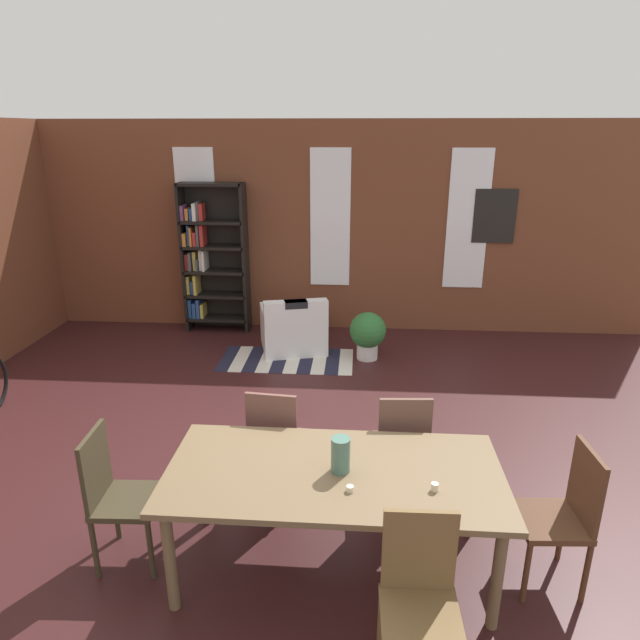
# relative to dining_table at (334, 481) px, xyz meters

# --- Properties ---
(ground_plane) EXTENTS (10.39, 10.39, 0.00)m
(ground_plane) POSITION_rel_dining_table_xyz_m (-0.28, 0.91, -0.68)
(ground_plane) COLOR #39191A
(back_wall_brick) EXTENTS (8.99, 0.12, 2.89)m
(back_wall_brick) POSITION_rel_dining_table_xyz_m (-0.28, 4.76, 0.77)
(back_wall_brick) COLOR brown
(back_wall_brick) RESTS_ON ground
(window_pane_0) EXTENTS (0.55, 0.02, 1.88)m
(window_pane_0) POSITION_rel_dining_table_xyz_m (-2.15, 4.69, 0.91)
(window_pane_0) COLOR white
(window_pane_1) EXTENTS (0.55, 0.02, 1.88)m
(window_pane_1) POSITION_rel_dining_table_xyz_m (-0.28, 4.69, 0.91)
(window_pane_1) COLOR white
(window_pane_2) EXTENTS (0.55, 0.02, 1.88)m
(window_pane_2) POSITION_rel_dining_table_xyz_m (1.58, 4.69, 0.91)
(window_pane_2) COLOR white
(dining_table) EXTENTS (2.09, 0.98, 0.75)m
(dining_table) POSITION_rel_dining_table_xyz_m (0.00, 0.00, 0.00)
(dining_table) COLOR brown
(dining_table) RESTS_ON ground
(vase_on_table) EXTENTS (0.12, 0.12, 0.23)m
(vase_on_table) POSITION_rel_dining_table_xyz_m (0.04, 0.00, 0.19)
(vase_on_table) COLOR #4C7266
(vase_on_table) RESTS_ON dining_table
(tealight_candle_0) EXTENTS (0.04, 0.04, 0.05)m
(tealight_candle_0) POSITION_rel_dining_table_xyz_m (0.60, -0.16, 0.10)
(tealight_candle_0) COLOR silver
(tealight_candle_0) RESTS_ON dining_table
(tealight_candle_1) EXTENTS (0.04, 0.04, 0.03)m
(tealight_candle_1) POSITION_rel_dining_table_xyz_m (0.10, -0.20, 0.09)
(tealight_candle_1) COLOR silver
(tealight_candle_1) RESTS_ON dining_table
(dining_chair_near_right) EXTENTS (0.41, 0.41, 0.95)m
(dining_chair_near_right) POSITION_rel_dining_table_xyz_m (0.47, -0.72, -0.16)
(dining_chair_near_right) COLOR brown
(dining_chair_near_right) RESTS_ON ground
(dining_chair_head_right) EXTENTS (0.42, 0.42, 0.95)m
(dining_chair_head_right) POSITION_rel_dining_table_xyz_m (1.42, 0.00, -0.16)
(dining_chair_head_right) COLOR #52301D
(dining_chair_head_right) RESTS_ON ground
(dining_chair_far_right) EXTENTS (0.43, 0.43, 0.95)m
(dining_chair_far_right) POSITION_rel_dining_table_xyz_m (0.48, 0.72, -0.16)
(dining_chair_far_right) COLOR brown
(dining_chair_far_right) RESTS_ON ground
(dining_chair_head_left) EXTENTS (0.42, 0.42, 0.95)m
(dining_chair_head_left) POSITION_rel_dining_table_xyz_m (-1.42, -0.00, -0.16)
(dining_chair_head_left) COLOR #3A311F
(dining_chair_head_left) RESTS_ON ground
(dining_chair_far_left) EXTENTS (0.44, 0.44, 0.95)m
(dining_chair_far_left) POSITION_rel_dining_table_xyz_m (-0.48, 0.72, -0.16)
(dining_chair_far_left) COLOR brown
(dining_chair_far_left) RESTS_ON ground
(bookshelf_tall) EXTENTS (0.90, 0.31, 2.08)m
(bookshelf_tall) POSITION_rel_dining_table_xyz_m (-1.96, 4.51, 0.38)
(bookshelf_tall) COLOR black
(bookshelf_tall) RESTS_ON ground
(armchair_white) EXTENTS (0.97, 0.97, 0.75)m
(armchair_white) POSITION_rel_dining_table_xyz_m (-0.71, 3.80, -0.40)
(armchair_white) COLOR white
(armchair_white) RESTS_ON ground
(potted_plant_by_shelf) EXTENTS (0.46, 0.46, 0.61)m
(potted_plant_by_shelf) POSITION_rel_dining_table_xyz_m (0.25, 3.56, -0.33)
(potted_plant_by_shelf) COLOR silver
(potted_plant_by_shelf) RESTS_ON ground
(striped_rug) EXTENTS (1.67, 0.82, 0.01)m
(striped_rug) POSITION_rel_dining_table_xyz_m (-0.76, 3.43, -0.67)
(striped_rug) COLOR #1E1E33
(striped_rug) RESTS_ON ground
(framed_picture) EXTENTS (0.56, 0.03, 0.72)m
(framed_picture) POSITION_rel_dining_table_xyz_m (1.93, 4.68, 0.97)
(framed_picture) COLOR black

